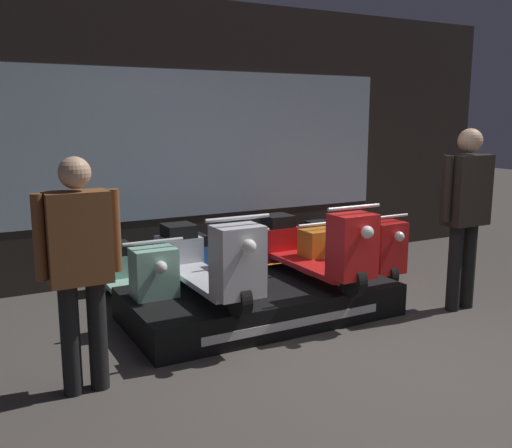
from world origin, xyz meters
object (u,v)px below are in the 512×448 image
Objects in this scene: scooter_backrow_1 at (216,266)px; scooter_backrow_3 at (351,248)px; scooter_backrow_0 at (134,278)px; person_left_browsing at (80,258)px; person_right_browsing at (466,204)px; scooter_display_right at (312,247)px; scooter_backrow_2 at (288,257)px; scooter_display_left at (206,261)px.

scooter_backrow_1 is 1.77m from scooter_backrow_3.
scooter_backrow_0 is 0.88m from scooter_backrow_1.
scooter_backrow_3 is 1.06× the size of person_left_browsing.
scooter_backrow_1 is 0.98× the size of person_right_browsing.
scooter_backrow_1 is 1.00× the size of scooter_backrow_3.
scooter_backrow_2 is at bearing 74.28° from scooter_display_right.
scooter_display_right reaches higher than scooter_backrow_1.
scooter_backrow_0 and scooter_backrow_2 have the same top height.
scooter_backrow_2 is 1.00× the size of scooter_backrow_3.
scooter_display_left is 2.40m from scooter_backrow_3.
scooter_backrow_2 is at bearing 30.67° from person_left_browsing.
person_left_browsing reaches higher than scooter_backrow_3.
scooter_backrow_0 is 2.65m from scooter_backrow_3.
person_left_browsing is 0.92× the size of person_right_browsing.
scooter_display_right is 1.41m from scooter_backrow_3.
scooter_backrow_1 is (-0.65, 0.82, -0.30)m from scooter_display_right.
scooter_backrow_1 is 2.57m from person_right_browsing.
scooter_display_right is at bearing -51.27° from scooter_backrow_1.
person_right_browsing is (3.62, 0.00, 0.11)m from person_left_browsing.
scooter_backrow_3 is 0.98× the size of person_right_browsing.
scooter_display_left is 1.00× the size of scooter_backrow_2.
scooter_backrow_3 is (2.24, 0.82, -0.30)m from scooter_display_left.
scooter_backrow_0 is 0.98× the size of person_right_browsing.
person_left_browsing is (-1.68, -1.52, 0.63)m from scooter_backrow_1.
scooter_display_right reaches higher than scooter_backrow_3.
scooter_display_right is 0.90m from scooter_backrow_2.
scooter_backrow_3 is (1.77, 0.00, 0.00)m from scooter_backrow_1.
scooter_display_right reaches higher than scooter_backrow_0.
person_right_browsing is at bearing -28.80° from scooter_display_right.
scooter_backrow_1 is at bearing 141.86° from person_right_browsing.
scooter_backrow_0 is 3.29m from person_right_browsing.
person_left_browsing is 3.62m from person_right_browsing.
scooter_display_left is at bearing -159.95° from scooter_backrow_3.
scooter_backrow_1 is 2.35m from person_left_browsing.
scooter_backrow_0 and scooter_backrow_1 have the same top height.
scooter_display_left is 1.00× the size of scooter_display_right.
person_left_browsing reaches higher than scooter_backrow_1.
person_left_browsing reaches higher than scooter_display_right.
scooter_display_left reaches higher than scooter_backrow_0.
scooter_backrow_1 is at bearing 128.73° from scooter_display_right.
scooter_backrow_2 is at bearing 124.70° from person_right_browsing.
scooter_display_left is 1.00× the size of scooter_backrow_1.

